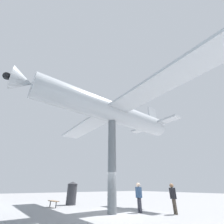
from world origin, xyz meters
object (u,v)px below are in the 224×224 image
suspended_airplane (110,111)px  visitor_second (139,195)px  support_pylon_central (112,162)px  info_kiosk (72,193)px  plaza_bench (53,202)px  visitor_person (173,196)px

suspended_airplane → visitor_second: 6.64m
support_pylon_central → suspended_airplane: bearing=92.5°
visitor_second → info_kiosk: size_ratio=0.90×
support_pylon_central → suspended_airplane: (-0.01, 0.22, 4.13)m
visitor_second → plaza_bench: 7.50m
visitor_person → plaza_bench: (8.08, 5.42, -0.60)m
support_pylon_central → info_kiosk: support_pylon_central is taller
visitor_person → info_kiosk: info_kiosk is taller
suspended_airplane → plaza_bench: size_ratio=12.00×
visitor_person → visitor_second: (1.77, 1.41, 0.04)m
plaza_bench → info_kiosk: 2.23m
visitor_second → plaza_bench: visitor_second is taller
plaza_bench → suspended_airplane: bearing=-160.6°
support_pylon_central → visitor_person: bearing=-127.4°
plaza_bench → info_kiosk: size_ratio=0.74×
info_kiosk → visitor_person: bearing=-158.8°
visitor_second → info_kiosk: bearing=8.4°
support_pylon_central → visitor_second: 2.91m
support_pylon_central → info_kiosk: (6.53, 0.26, -2.18)m
suspended_airplane → info_kiosk: (6.54, 0.04, -6.30)m
suspended_airplane → visitor_second: size_ratio=9.90×
visitor_second → suspended_airplane: bearing=63.8°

